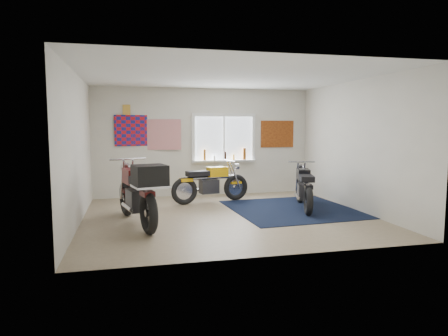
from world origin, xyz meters
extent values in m
plane|color=#9E896B|center=(0.00, 0.00, 0.00)|extent=(5.50, 5.50, 0.00)
plane|color=white|center=(0.00, 0.00, 2.70)|extent=(5.50, 5.50, 0.00)
plane|color=silver|center=(0.00, 2.50, 1.35)|extent=(5.50, 0.00, 5.50)
plane|color=silver|center=(0.00, -2.50, 1.35)|extent=(5.50, 0.00, 5.50)
plane|color=silver|center=(-2.75, 0.00, 1.35)|extent=(0.00, 5.00, 5.00)
plane|color=silver|center=(2.75, 0.00, 1.35)|extent=(0.00, 5.00, 5.00)
cube|color=black|center=(1.49, 0.30, 0.01)|extent=(2.65, 2.75, 0.01)
cube|color=white|center=(0.50, 2.48, 1.45)|extent=(1.50, 0.02, 1.10)
cube|color=white|center=(0.50, 2.47, 2.04)|extent=(1.66, 0.06, 0.08)
cube|color=white|center=(0.50, 2.47, 0.86)|extent=(1.66, 0.06, 0.08)
cube|color=white|center=(-0.29, 2.47, 1.45)|extent=(0.08, 0.06, 1.10)
cube|color=white|center=(1.29, 2.47, 1.45)|extent=(0.08, 0.06, 1.10)
cube|color=white|center=(0.50, 2.47, 1.45)|extent=(0.04, 0.06, 1.10)
cube|color=white|center=(0.50, 2.41, 0.88)|extent=(1.60, 0.16, 0.04)
cylinder|color=#915315|center=(-0.01, 2.40, 1.04)|extent=(0.07, 0.07, 0.28)
cylinder|color=white|center=(0.24, 2.40, 0.96)|extent=(0.06, 0.06, 0.12)
cylinder|color=black|center=(0.52, 2.40, 1.01)|extent=(0.06, 0.06, 0.22)
cylinder|color=#C37D17|center=(0.75, 2.40, 0.97)|extent=(0.05, 0.05, 0.14)
cylinder|color=brown|center=(1.03, 2.40, 1.05)|extent=(0.09, 0.09, 0.30)
plane|color=red|center=(-1.70, 2.48, 1.65)|extent=(1.00, 0.07, 1.00)
plane|color=red|center=(-1.05, 2.46, 1.55)|extent=(0.90, 0.09, 0.90)
cube|color=gold|center=(-1.90, 2.48, 2.15)|extent=(0.18, 0.02, 0.24)
cube|color=#A54C14|center=(1.95, 2.48, 1.55)|extent=(0.90, 0.03, 0.70)
torus|color=black|center=(0.59, 1.63, 0.31)|extent=(0.63, 0.25, 0.62)
torus|color=black|center=(-0.67, 1.35, 0.31)|extent=(0.63, 0.25, 0.62)
cylinder|color=silver|center=(0.59, 1.63, 0.31)|extent=(0.12, 0.11, 0.10)
cylinder|color=silver|center=(-0.67, 1.35, 0.31)|extent=(0.12, 0.11, 0.10)
cylinder|color=silver|center=(-0.04, 1.49, 0.58)|extent=(1.16, 0.34, 0.08)
cube|color=#29292C|center=(-0.08, 1.48, 0.37)|extent=(0.46, 0.34, 0.32)
cylinder|color=silver|center=(-0.12, 1.62, 0.28)|extent=(0.51, 0.17, 0.06)
cube|color=#E8A60C|center=(0.12, 1.52, 0.71)|extent=(0.51, 0.34, 0.22)
cube|color=black|center=(-0.36, 1.42, 0.69)|extent=(0.56, 0.37, 0.11)
cube|color=#E8A60C|center=(-0.63, 1.36, 0.56)|extent=(0.30, 0.21, 0.07)
cube|color=#E8A60C|center=(0.59, 1.63, 0.42)|extent=(0.28, 0.18, 0.05)
cylinder|color=silver|center=(0.43, 1.59, 0.95)|extent=(0.16, 0.57, 0.03)
cylinder|color=silver|center=(0.61, 1.63, 0.80)|extent=(0.12, 0.17, 0.15)
torus|color=black|center=(1.94, 0.95, 0.29)|extent=(0.29, 0.61, 0.60)
torus|color=black|center=(1.56, -0.32, 0.29)|extent=(0.29, 0.61, 0.60)
cylinder|color=silver|center=(1.94, 0.95, 0.29)|extent=(0.12, 0.13, 0.10)
cylinder|color=silver|center=(1.56, -0.32, 0.29)|extent=(0.12, 0.13, 0.10)
cylinder|color=silver|center=(1.75, 0.32, 0.59)|extent=(0.43, 1.17, 0.09)
cube|color=#29292C|center=(1.74, 0.27, 0.38)|extent=(0.38, 0.49, 0.32)
cylinder|color=silver|center=(1.59, 0.32, 0.28)|extent=(0.22, 0.52, 0.07)
cube|color=black|center=(1.80, 0.48, 0.72)|extent=(0.37, 0.53, 0.23)
cube|color=black|center=(1.65, 0.00, 0.70)|extent=(0.41, 0.58, 0.11)
cube|color=black|center=(1.57, -0.27, 0.57)|extent=(0.23, 0.32, 0.08)
cube|color=black|center=(1.94, 0.95, 0.41)|extent=(0.20, 0.29, 0.05)
cylinder|color=silver|center=(1.89, 0.79, 0.97)|extent=(0.57, 0.20, 0.03)
cylinder|color=silver|center=(1.95, 0.97, 0.82)|extent=(0.17, 0.14, 0.15)
torus|color=black|center=(-1.93, 0.52, 0.36)|extent=(0.31, 0.74, 0.72)
torus|color=black|center=(-1.57, -0.99, 0.36)|extent=(0.31, 0.74, 0.72)
cylinder|color=silver|center=(-1.93, 0.52, 0.36)|extent=(0.14, 0.14, 0.12)
cylinder|color=silver|center=(-1.57, -0.99, 0.36)|extent=(0.14, 0.14, 0.12)
cylinder|color=silver|center=(-1.75, -0.24, 0.69)|extent=(0.42, 1.39, 0.10)
cube|color=#29292C|center=(-1.74, -0.29, 0.45)|extent=(0.42, 0.56, 0.38)
cylinder|color=silver|center=(-1.91, -0.33, 0.33)|extent=(0.22, 0.61, 0.08)
cube|color=#460C0B|center=(-1.80, -0.04, 0.85)|extent=(0.41, 0.61, 0.27)
cube|color=black|center=(-1.66, -0.61, 0.82)|extent=(0.45, 0.67, 0.13)
cube|color=#460C0B|center=(-1.58, -0.94, 0.67)|extent=(0.25, 0.37, 0.09)
cube|color=#460C0B|center=(-1.93, 0.52, 0.49)|extent=(0.22, 0.34, 0.06)
cylinder|color=silver|center=(-1.88, 0.33, 1.13)|extent=(0.68, 0.20, 0.04)
cylinder|color=silver|center=(-1.94, 0.54, 0.96)|extent=(0.20, 0.15, 0.18)
cube|color=black|center=(-1.54, -1.10, 0.98)|extent=(0.60, 0.57, 0.33)
camera|label=1|loc=(-1.84, -7.46, 1.76)|focal=32.00mm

